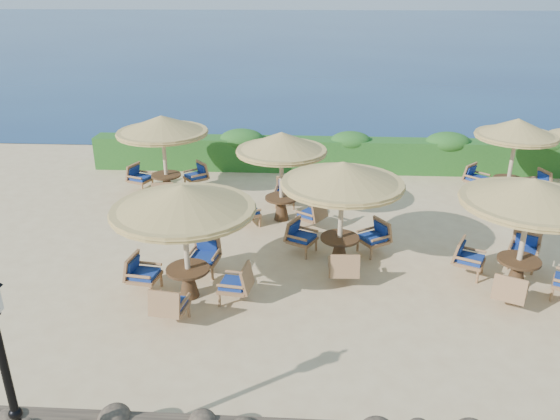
{
  "coord_description": "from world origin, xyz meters",
  "views": [
    {
      "loc": [
        -0.93,
        -12.24,
        6.53
      ],
      "look_at": [
        -1.67,
        0.18,
        1.3
      ],
      "focal_mm": 35.0,
      "sensor_mm": 36.0,
      "label": 1
    }
  ],
  "objects_px": {
    "lamp_post": "(10,392)",
    "cafe_set_3": "(163,138)",
    "cafe_set_2": "(529,212)",
    "cafe_set_5": "(514,144)",
    "cafe_set_0": "(184,219)",
    "cafe_set_4": "(281,159)",
    "cafe_set_1": "(342,190)"
  },
  "relations": [
    {
      "from": "lamp_post",
      "to": "cafe_set_0",
      "type": "relative_size",
      "value": 1.07
    },
    {
      "from": "cafe_set_3",
      "to": "cafe_set_5",
      "type": "bearing_deg",
      "value": 1.29
    },
    {
      "from": "cafe_set_2",
      "to": "cafe_set_0",
      "type": "bearing_deg",
      "value": -173.38
    },
    {
      "from": "cafe_set_1",
      "to": "cafe_set_4",
      "type": "xyz_separation_m",
      "value": [
        -1.59,
        2.61,
        -0.09
      ]
    },
    {
      "from": "cafe_set_2",
      "to": "cafe_set_4",
      "type": "distance_m",
      "value": 6.64
    },
    {
      "from": "lamp_post",
      "to": "cafe_set_2",
      "type": "height_order",
      "value": "lamp_post"
    },
    {
      "from": "cafe_set_0",
      "to": "cafe_set_1",
      "type": "height_order",
      "value": "same"
    },
    {
      "from": "cafe_set_0",
      "to": "cafe_set_4",
      "type": "bearing_deg",
      "value": 67.6
    },
    {
      "from": "cafe_set_3",
      "to": "cafe_set_5",
      "type": "height_order",
      "value": "same"
    },
    {
      "from": "lamp_post",
      "to": "cafe_set_5",
      "type": "relative_size",
      "value": 1.23
    },
    {
      "from": "lamp_post",
      "to": "cafe_set_5",
      "type": "xyz_separation_m",
      "value": [
        10.19,
        11.41,
        0.28
      ]
    },
    {
      "from": "cafe_set_1",
      "to": "cafe_set_3",
      "type": "relative_size",
      "value": 1.02
    },
    {
      "from": "cafe_set_0",
      "to": "cafe_set_5",
      "type": "height_order",
      "value": "same"
    },
    {
      "from": "cafe_set_1",
      "to": "cafe_set_5",
      "type": "distance_m",
      "value": 7.26
    },
    {
      "from": "cafe_set_4",
      "to": "cafe_set_5",
      "type": "height_order",
      "value": "same"
    },
    {
      "from": "cafe_set_1",
      "to": "cafe_set_2",
      "type": "xyz_separation_m",
      "value": [
        4.02,
        -0.93,
        -0.06
      ]
    },
    {
      "from": "cafe_set_0",
      "to": "cafe_set_2",
      "type": "xyz_separation_m",
      "value": [
        7.43,
        0.86,
        -0.01
      ]
    },
    {
      "from": "cafe_set_1",
      "to": "cafe_set_2",
      "type": "distance_m",
      "value": 4.13
    },
    {
      "from": "cafe_set_2",
      "to": "cafe_set_1",
      "type": "bearing_deg",
      "value": 166.97
    },
    {
      "from": "cafe_set_3",
      "to": "cafe_set_5",
      "type": "distance_m",
      "value": 11.05
    },
    {
      "from": "cafe_set_1",
      "to": "cafe_set_2",
      "type": "height_order",
      "value": "same"
    },
    {
      "from": "lamp_post",
      "to": "cafe_set_5",
      "type": "bearing_deg",
      "value": 48.23
    },
    {
      "from": "cafe_set_2",
      "to": "cafe_set_3",
      "type": "bearing_deg",
      "value": 150.65
    },
    {
      "from": "lamp_post",
      "to": "cafe_set_2",
      "type": "bearing_deg",
      "value": 33.98
    },
    {
      "from": "cafe_set_0",
      "to": "cafe_set_3",
      "type": "relative_size",
      "value": 1.06
    },
    {
      "from": "lamp_post",
      "to": "cafe_set_3",
      "type": "xyz_separation_m",
      "value": [
        -0.85,
        11.16,
        0.38
      ]
    },
    {
      "from": "cafe_set_0",
      "to": "cafe_set_3",
      "type": "bearing_deg",
      "value": 108.44
    },
    {
      "from": "lamp_post",
      "to": "cafe_set_5",
      "type": "height_order",
      "value": "lamp_post"
    },
    {
      "from": "cafe_set_5",
      "to": "cafe_set_3",
      "type": "bearing_deg",
      "value": -178.71
    },
    {
      "from": "lamp_post",
      "to": "cafe_set_4",
      "type": "height_order",
      "value": "lamp_post"
    },
    {
      "from": "cafe_set_2",
      "to": "cafe_set_4",
      "type": "bearing_deg",
      "value": 147.79
    },
    {
      "from": "cafe_set_2",
      "to": "cafe_set_5",
      "type": "distance_m",
      "value": 5.8
    }
  ]
}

